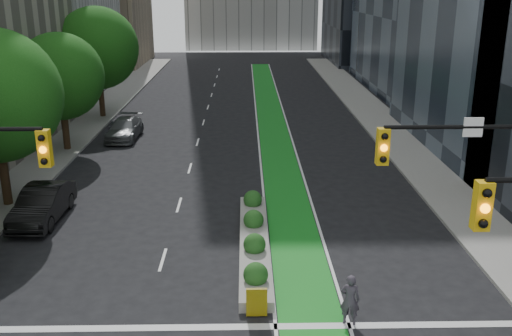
{
  "coord_description": "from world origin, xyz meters",
  "views": [
    {
      "loc": [
        0.85,
        -14.77,
        10.57
      ],
      "look_at": [
        1.31,
        8.68,
        3.0
      ],
      "focal_mm": 40.0,
      "sensor_mm": 36.0,
      "label": 1
    }
  ],
  "objects_px": {
    "median_planter": "(254,240)",
    "cyclist": "(350,300)",
    "parked_car_left_mid": "(42,204)",
    "parked_car_left_far": "(125,129)"
  },
  "relations": [
    {
      "from": "parked_car_left_mid",
      "to": "parked_car_left_far",
      "type": "relative_size",
      "value": 0.99
    },
    {
      "from": "parked_car_left_mid",
      "to": "parked_car_left_far",
      "type": "xyz_separation_m",
      "value": [
        0.83,
        14.94,
        -0.09
      ]
    },
    {
      "from": "cyclist",
      "to": "parked_car_left_far",
      "type": "distance_m",
      "value": 26.61
    },
    {
      "from": "parked_car_left_mid",
      "to": "cyclist",
      "type": "bearing_deg",
      "value": -33.55
    },
    {
      "from": "median_planter",
      "to": "cyclist",
      "type": "xyz_separation_m",
      "value": [
        3.0,
        -5.69,
        0.51
      ]
    },
    {
      "from": "median_planter",
      "to": "parked_car_left_far",
      "type": "bearing_deg",
      "value": 116.47
    },
    {
      "from": "cyclist",
      "to": "parked_car_left_mid",
      "type": "distance_m",
      "value": 15.56
    },
    {
      "from": "cyclist",
      "to": "parked_car_left_far",
      "type": "bearing_deg",
      "value": -49.58
    },
    {
      "from": "parked_car_left_mid",
      "to": "parked_car_left_far",
      "type": "distance_m",
      "value": 14.96
    },
    {
      "from": "parked_car_left_mid",
      "to": "parked_car_left_far",
      "type": "bearing_deg",
      "value": 87.79
    }
  ]
}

